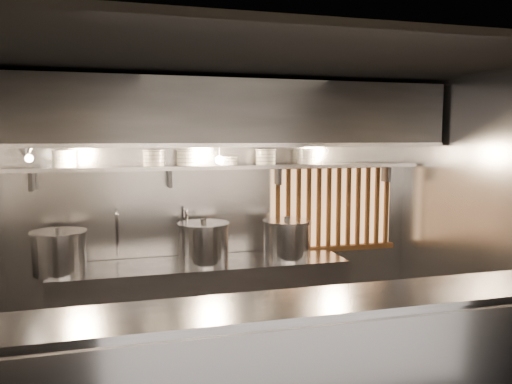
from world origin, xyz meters
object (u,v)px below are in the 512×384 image
pendant_bulb (220,160)px  stock_pot_left (59,252)px  heat_lamp (26,152)px  stock_pot_mid (204,243)px  stock_pot_right (287,239)px

pendant_bulb → stock_pot_left: 1.81m
heat_lamp → stock_pot_left: 1.01m
stock_pot_left → stock_pot_mid: size_ratio=0.80×
pendant_bulb → stock_pot_mid: size_ratio=0.26×
stock_pot_left → heat_lamp: bearing=-131.7°
pendant_bulb → stock_pot_mid: (-0.19, -0.09, -0.85)m
pendant_bulb → stock_pot_right: size_ratio=0.30×
stock_pot_right → stock_pot_left: bearing=-179.6°
stock_pot_mid → stock_pot_left: bearing=-178.9°
pendant_bulb → heat_lamp: bearing=-169.0°
heat_lamp → stock_pot_mid: 1.89m
pendant_bulb → stock_pot_left: size_ratio=0.33×
stock_pot_left → stock_pot_mid: stock_pot_mid is taller
stock_pot_mid → stock_pot_right: stock_pot_mid is taller
stock_pot_left → stock_pot_right: stock_pot_right is taller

